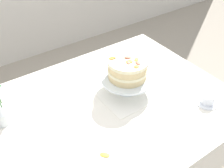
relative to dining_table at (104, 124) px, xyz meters
name	(u,v)px	position (x,y,z in m)	size (l,w,h in m)	color
dining_table	(104,124)	(0.00, 0.00, 0.00)	(1.40, 1.00, 0.74)	white
linen_napkin	(127,91)	(0.19, 0.06, 0.09)	(0.32, 0.32, 0.00)	white
cake_stand	(127,79)	(0.19, 0.06, 0.17)	(0.29, 0.29, 0.10)	silver
layer_cake	(128,68)	(0.19, 0.06, 0.25)	(0.21, 0.21, 0.11)	beige
teacup	(208,100)	(0.48, -0.26, 0.11)	(0.12, 0.12, 0.06)	white
loose_petal_0	(105,155)	(-0.14, -0.23, 0.09)	(0.04, 0.02, 0.01)	yellow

